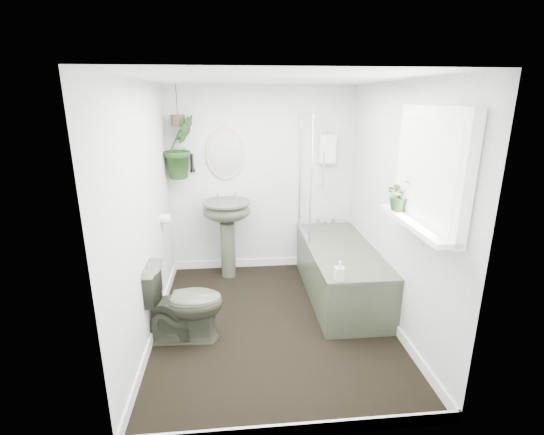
{
  "coord_description": "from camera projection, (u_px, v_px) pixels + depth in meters",
  "views": [
    {
      "loc": [
        -0.35,
        -3.44,
        2.15
      ],
      "look_at": [
        0.0,
        0.15,
        1.05
      ],
      "focal_mm": 26.0,
      "sensor_mm": 36.0,
      "label": 1
    }
  ],
  "objects": [
    {
      "name": "floor",
      "position": [
        273.0,
        323.0,
        3.94
      ],
      "size": [
        2.3,
        2.8,
        0.02
      ],
      "primitive_type": "cube",
      "color": "black",
      "rests_on": "ground"
    },
    {
      "name": "ceiling",
      "position": [
        274.0,
        78.0,
        3.26
      ],
      "size": [
        2.3,
        2.8,
        0.02
      ],
      "primitive_type": "cube",
      "color": "white",
      "rests_on": "ground"
    },
    {
      "name": "wall_back",
      "position": [
        262.0,
        181.0,
        4.94
      ],
      "size": [
        2.3,
        0.02,
        2.3
      ],
      "primitive_type": "cube",
      "color": "silver",
      "rests_on": "ground"
    },
    {
      "name": "wall_front",
      "position": [
        299.0,
        280.0,
        2.26
      ],
      "size": [
        2.3,
        0.02,
        2.3
      ],
      "primitive_type": "cube",
      "color": "silver",
      "rests_on": "ground"
    },
    {
      "name": "wall_left",
      "position": [
        144.0,
        215.0,
        3.49
      ],
      "size": [
        0.02,
        2.8,
        2.3
      ],
      "primitive_type": "cube",
      "color": "silver",
      "rests_on": "ground"
    },
    {
      "name": "wall_right",
      "position": [
        396.0,
        208.0,
        3.71
      ],
      "size": [
        0.02,
        2.8,
        2.3
      ],
      "primitive_type": "cube",
      "color": "silver",
      "rests_on": "ground"
    },
    {
      "name": "skirting",
      "position": [
        273.0,
        318.0,
        3.92
      ],
      "size": [
        2.3,
        2.8,
        0.1
      ],
      "primitive_type": "cube",
      "color": "white",
      "rests_on": "floor"
    },
    {
      "name": "bathtub",
      "position": [
        340.0,
        271.0,
        4.4
      ],
      "size": [
        0.72,
        1.72,
        0.58
      ],
      "primitive_type": null,
      "color": "#424737",
      "rests_on": "floor"
    },
    {
      "name": "bath_screen",
      "position": [
        305.0,
        176.0,
        4.55
      ],
      "size": [
        0.04,
        0.72,
        1.4
      ],
      "primitive_type": null,
      "color": "silver",
      "rests_on": "bathtub"
    },
    {
      "name": "shower_box",
      "position": [
        327.0,
        149.0,
        4.83
      ],
      "size": [
        0.2,
        0.1,
        0.35
      ],
      "primitive_type": "cube",
      "color": "white",
      "rests_on": "wall_back"
    },
    {
      "name": "oval_mirror",
      "position": [
        225.0,
        154.0,
        4.76
      ],
      "size": [
        0.46,
        0.03,
        0.62
      ],
      "primitive_type": "ellipsoid",
      "color": "tan",
      "rests_on": "wall_back"
    },
    {
      "name": "wall_sconce",
      "position": [
        192.0,
        163.0,
        4.74
      ],
      "size": [
        0.04,
        0.04,
        0.22
      ],
      "primitive_type": "cylinder",
      "color": "black",
      "rests_on": "wall_back"
    },
    {
      "name": "toilet_roll_holder",
      "position": [
        165.0,
        219.0,
        4.24
      ],
      "size": [
        0.11,
        0.11,
        0.11
      ],
      "primitive_type": "cylinder",
      "rotation": [
        0.0,
        1.57,
        0.0
      ],
      "color": "white",
      "rests_on": "wall_left"
    },
    {
      "name": "window_recess",
      "position": [
        431.0,
        169.0,
        2.89
      ],
      "size": [
        0.08,
        1.0,
        0.9
      ],
      "primitive_type": "cube",
      "color": "white",
      "rests_on": "wall_right"
    },
    {
      "name": "window_sill",
      "position": [
        416.0,
        223.0,
        3.01
      ],
      "size": [
        0.18,
        1.0,
        0.04
      ],
      "primitive_type": "cube",
      "color": "white",
      "rests_on": "wall_right"
    },
    {
      "name": "window_blinds",
      "position": [
        425.0,
        169.0,
        2.89
      ],
      "size": [
        0.01,
        0.86,
        0.76
      ],
      "primitive_type": "cube",
      "color": "white",
      "rests_on": "wall_right"
    },
    {
      "name": "toilet",
      "position": [
        183.0,
        302.0,
        3.58
      ],
      "size": [
        0.74,
        0.44,
        0.74
      ],
      "primitive_type": "imported",
      "rotation": [
        0.0,
        0.0,
        1.53
      ],
      "color": "#424737",
      "rests_on": "floor"
    },
    {
      "name": "pedestal_sink",
      "position": [
        228.0,
        239.0,
        4.83
      ],
      "size": [
        0.59,
        0.51,
        0.97
      ],
      "primitive_type": null,
      "rotation": [
        0.0,
        0.0,
        -0.05
      ],
      "color": "#424737",
      "rests_on": "floor"
    },
    {
      "name": "sill_plant",
      "position": [
        400.0,
        195.0,
        3.25
      ],
      "size": [
        0.26,
        0.23,
        0.27
      ],
      "primitive_type": "imported",
      "rotation": [
        0.0,
        0.0,
        0.07
      ],
      "color": "black",
      "rests_on": "window_sill"
    },
    {
      "name": "hanging_plant",
      "position": [
        180.0,
        147.0,
        4.57
      ],
      "size": [
        0.51,
        0.5,
        0.72
      ],
      "primitive_type": "imported",
      "rotation": [
        0.0,
        0.0,
        0.69
      ],
      "color": "black",
      "rests_on": "ceiling"
    },
    {
      "name": "soap_bottle",
      "position": [
        340.0,
        271.0,
        3.52
      ],
      "size": [
        0.09,
        0.09,
        0.18
      ],
      "primitive_type": "imported",
      "rotation": [
        0.0,
        0.0,
        -0.07
      ],
      "color": "black",
      "rests_on": "bathtub"
    },
    {
      "name": "hanging_pot",
      "position": [
        178.0,
        120.0,
        4.48
      ],
      "size": [
        0.16,
        0.16,
        0.12
      ],
      "primitive_type": "cylinder",
      "color": "#3F3425",
      "rests_on": "ceiling"
    }
  ]
}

